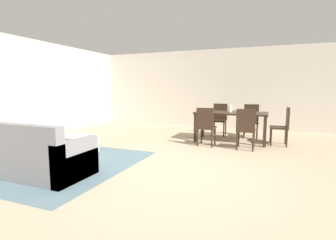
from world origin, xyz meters
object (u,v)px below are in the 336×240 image
(dining_table, at_px, (231,116))
(vase_centerpiece, at_px, (230,109))
(dining_chair_far_left, at_px, (220,117))
(dining_chair_head_east, at_px, (283,124))
(couch, at_px, (22,155))
(book_on_ottoman, at_px, (69,135))
(ottoman_table, at_px, (70,144))
(dining_chair_near_left, at_px, (206,125))
(dining_chair_near_right, at_px, (246,127))
(dining_chair_far_right, at_px, (251,119))

(dining_table, xyz_separation_m, vase_centerpiece, (-0.03, -0.02, 0.18))
(dining_chair_far_left, xyz_separation_m, vase_centerpiece, (0.40, -0.80, 0.33))
(dining_table, xyz_separation_m, dining_chair_head_east, (1.22, -0.04, -0.15))
(dining_chair_head_east, xyz_separation_m, vase_centerpiece, (-1.26, 0.01, 0.33))
(couch, xyz_separation_m, book_on_ottoman, (-0.08, 1.13, 0.14))
(dining_chair_head_east, relative_size, book_on_ottoman, 3.54)
(couch, height_order, ottoman_table, couch)
(couch, xyz_separation_m, dining_chair_near_left, (2.32, 2.97, 0.23))
(dining_chair_near_right, bearing_deg, dining_chair_far_right, 89.72)
(vase_centerpiece, bearing_deg, dining_chair_near_right, -59.99)
(dining_chair_far_left, relative_size, book_on_ottoman, 3.54)
(couch, relative_size, dining_chair_head_east, 2.47)
(dining_chair_head_east, distance_m, book_on_ottoman, 4.85)
(couch, distance_m, dining_chair_near_right, 4.36)
(dining_chair_far_right, height_order, vase_centerpiece, vase_centerpiece)
(dining_table, relative_size, dining_chair_head_east, 1.94)
(ottoman_table, relative_size, dining_chair_near_left, 1.11)
(ottoman_table, relative_size, book_on_ottoman, 3.93)
(couch, distance_m, ottoman_table, 1.14)
(vase_centerpiece, height_order, book_on_ottoman, vase_centerpiece)
(dining_chair_near_left, bearing_deg, book_on_ottoman, -142.44)
(vase_centerpiece, bearing_deg, couch, -126.28)
(dining_chair_far_right, bearing_deg, book_on_ottoman, -133.98)
(ottoman_table, xyz_separation_m, dining_chair_head_east, (4.06, 2.60, 0.28))
(ottoman_table, height_order, book_on_ottoman, book_on_ottoman)
(ottoman_table, height_order, dining_chair_far_right, dining_chair_far_right)
(couch, relative_size, ottoman_table, 2.23)
(dining_chair_near_right, xyz_separation_m, dining_chair_far_left, (-0.87, 1.62, 0.00))
(dining_chair_near_left, bearing_deg, dining_chair_near_right, -2.61)
(dining_chair_near_left, relative_size, dining_chair_far_left, 1.00)
(dining_chair_near_right, height_order, dining_chair_far_left, same)
(dining_chair_near_right, bearing_deg, couch, -137.71)
(dining_chair_head_east, bearing_deg, dining_chair_far_left, 153.72)
(dining_chair_near_right, bearing_deg, dining_chair_near_left, 177.39)
(vase_centerpiece, bearing_deg, dining_chair_near_left, -119.22)
(book_on_ottoman, bearing_deg, dining_chair_far_right, 46.02)
(dining_chair_near_right, distance_m, book_on_ottoman, 3.76)
(ottoman_table, height_order, dining_table, dining_table)
(book_on_ottoman, bearing_deg, dining_chair_near_left, 37.56)
(vase_centerpiece, bearing_deg, dining_chair_head_east, -0.52)
(dining_chair_near_left, bearing_deg, dining_chair_far_left, 88.69)
(dining_table, height_order, dining_chair_far_left, dining_chair_far_left)
(ottoman_table, height_order, dining_chair_near_right, dining_chair_near_right)
(dining_table, bearing_deg, dining_chair_near_right, -62.34)
(dining_table, relative_size, book_on_ottoman, 6.86)
(ottoman_table, distance_m, dining_chair_far_right, 4.75)
(dining_chair_near_right, relative_size, dining_chair_far_left, 1.00)
(vase_centerpiece, bearing_deg, dining_table, 37.22)
(dining_table, bearing_deg, vase_centerpiece, -142.78)
(ottoman_table, bearing_deg, dining_table, 42.85)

